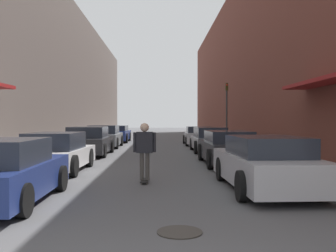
% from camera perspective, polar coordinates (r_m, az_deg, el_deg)
% --- Properties ---
extents(ground, '(114.49, 114.49, 0.00)m').
position_cam_1_polar(ground, '(23.28, -2.14, -3.28)').
color(ground, '#515154').
extents(curb_strip_left, '(1.80, 52.04, 0.12)m').
position_cam_1_polar(curb_strip_left, '(28.96, -11.80, -2.35)').
color(curb_strip_left, '#A3A099').
rests_on(curb_strip_left, ground).
extents(curb_strip_right, '(1.80, 52.04, 0.12)m').
position_cam_1_polar(curb_strip_right, '(28.83, 7.90, -2.35)').
color(curb_strip_right, '#A3A099').
rests_on(curb_strip_right, ground).
extents(building_row_left, '(4.90, 52.04, 10.32)m').
position_cam_1_polar(building_row_left, '(29.77, -17.38, 7.55)').
color(building_row_left, '#564C47').
rests_on(building_row_left, ground).
extents(building_row_right, '(4.90, 52.04, 11.67)m').
position_cam_1_polar(building_row_right, '(29.66, 13.53, 8.90)').
color(building_row_right, brown).
rests_on(building_row_right, ground).
extents(parked_car_left_0, '(1.98, 4.03, 1.33)m').
position_cam_1_polar(parked_car_left_0, '(8.50, -24.11, -6.48)').
color(parked_car_left_0, navy).
rests_on(parked_car_left_0, ground).
extents(parked_car_left_1, '(1.87, 4.12, 1.30)m').
position_cam_1_polar(parked_car_left_1, '(12.92, -16.63, -3.95)').
color(parked_car_left_1, silver).
rests_on(parked_car_left_1, ground).
extents(parked_car_left_2, '(2.01, 4.46, 1.39)m').
position_cam_1_polar(parked_car_left_2, '(18.55, -11.96, -2.32)').
color(parked_car_left_2, '#232326').
rests_on(parked_car_left_2, ground).
extents(parked_car_left_3, '(2.01, 4.41, 1.38)m').
position_cam_1_polar(parked_car_left_3, '(23.58, -9.68, -1.62)').
color(parked_car_left_3, gray).
rests_on(parked_car_left_3, ground).
extents(parked_car_left_4, '(1.86, 4.42, 1.28)m').
position_cam_1_polar(parked_car_left_4, '(29.01, -7.77, -1.19)').
color(parked_car_left_4, navy).
rests_on(parked_car_left_4, ground).
extents(parked_car_right_0, '(1.91, 4.43, 1.32)m').
position_cam_1_polar(parked_car_right_0, '(9.49, 14.59, -5.60)').
color(parked_car_right_0, '#B7B7BC').
rests_on(parked_car_right_0, ground).
extents(parked_car_right_1, '(1.88, 4.76, 1.30)m').
position_cam_1_polar(parked_car_right_1, '(14.56, 9.00, -3.30)').
color(parked_car_right_1, '#232326').
rests_on(parked_car_right_1, ground).
extents(parked_car_right_2, '(1.85, 4.24, 1.32)m').
position_cam_1_polar(parked_car_right_2, '(20.14, 6.35, -2.14)').
color(parked_car_right_2, '#B7B7BC').
rests_on(parked_car_right_2, ground).
extents(parked_car_right_3, '(2.00, 4.12, 1.27)m').
position_cam_1_polar(parked_car_right_3, '(25.61, 4.73, -1.51)').
color(parked_car_right_3, '#B7B7BC').
rests_on(parked_car_right_3, ground).
extents(skateboarder, '(0.62, 0.78, 1.63)m').
position_cam_1_polar(skateboarder, '(10.23, -3.59, -3.08)').
color(skateboarder, black).
rests_on(skateboarder, ground).
extents(manhole_cover, '(0.70, 0.70, 0.02)m').
position_cam_1_polar(manhole_cover, '(5.92, 1.78, -15.83)').
color(manhole_cover, '#332D28').
rests_on(manhole_cover, ground).
extents(traffic_light, '(0.16, 0.22, 3.82)m').
position_cam_1_polar(traffic_light, '(23.01, 8.93, 2.79)').
color(traffic_light, '#2D2D2D').
rests_on(traffic_light, curb_strip_right).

